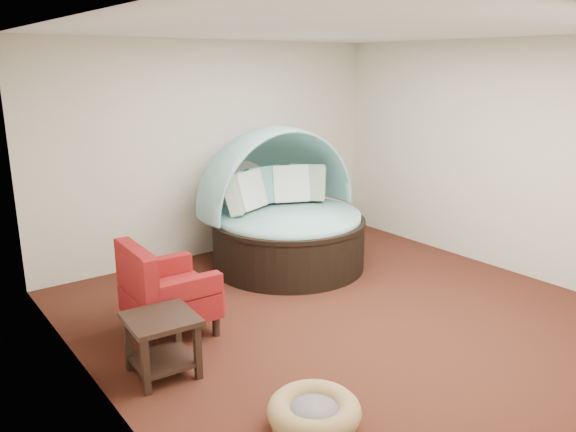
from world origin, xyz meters
TOP-DOWN VIEW (x-y plane):
  - floor at (0.00, 0.00)m, footprint 5.00×5.00m
  - wall_back at (0.00, 2.50)m, footprint 5.00×0.00m
  - wall_left at (-2.50, 0.00)m, footprint 0.00×5.00m
  - wall_right at (2.50, 0.00)m, footprint 0.00×5.00m
  - ceiling at (0.00, 0.00)m, footprint 5.00×5.00m
  - canopy_daybed at (0.38, 1.52)m, footprint 2.10×1.96m
  - pet_basket at (-1.47, -1.36)m, footprint 0.70×0.70m
  - red_armchair at (-1.66, 0.63)m, footprint 0.81×0.82m
  - side_table at (-2.00, -0.04)m, footprint 0.58×0.58m

SIDE VIEW (x-z plane):
  - floor at x=0.00m, z-range 0.00..0.00m
  - pet_basket at x=-1.47m, z-range 0.00..0.24m
  - side_table at x=-2.00m, z-range 0.08..0.60m
  - red_armchair at x=-1.66m, z-range -0.04..0.88m
  - canopy_daybed at x=0.38m, z-range -0.06..1.70m
  - wall_back at x=0.00m, z-range -1.10..3.90m
  - wall_left at x=-2.50m, z-range -1.10..3.90m
  - wall_right at x=2.50m, z-range -1.10..3.90m
  - ceiling at x=0.00m, z-range 2.80..2.80m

